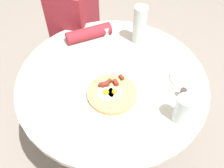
# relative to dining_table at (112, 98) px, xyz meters

# --- Properties ---
(ground_plane) EXTENTS (6.00, 6.00, 0.00)m
(ground_plane) POSITION_rel_dining_table_xyz_m (0.00, 0.00, -0.55)
(ground_plane) COLOR gray
(dining_table) EXTENTS (0.94, 0.94, 0.73)m
(dining_table) POSITION_rel_dining_table_xyz_m (0.00, 0.00, 0.00)
(dining_table) COLOR beige
(dining_table) RESTS_ON ground_plane
(person_seated) EXTENTS (0.52, 0.43, 1.14)m
(person_seated) POSITION_rel_dining_table_xyz_m (-0.49, -0.36, -0.05)
(person_seated) COLOR #2D2D33
(person_seated) RESTS_ON ground_plane
(pizza_plate) EXTENTS (0.28, 0.28, 0.01)m
(pizza_plate) POSITION_rel_dining_table_xyz_m (0.11, 0.03, 0.18)
(pizza_plate) COLOR silver
(pizza_plate) RESTS_ON dining_table
(breakfast_pizza) EXTENTS (0.23, 0.23, 0.05)m
(breakfast_pizza) POSITION_rel_dining_table_xyz_m (0.11, 0.02, 0.20)
(breakfast_pizza) COLOR tan
(breakfast_pizza) RESTS_ON pizza_plate
(bread_plate) EXTENTS (0.17, 0.17, 0.01)m
(bread_plate) POSITION_rel_dining_table_xyz_m (-0.08, 0.36, 0.18)
(bread_plate) COLOR white
(bread_plate) RESTS_ON dining_table
(napkin) EXTENTS (0.22, 0.22, 0.00)m
(napkin) POSITION_rel_dining_table_xyz_m (0.24, -0.25, 0.17)
(napkin) COLOR white
(napkin) RESTS_ON dining_table
(fork) EXTENTS (0.14, 0.13, 0.00)m
(fork) POSITION_rel_dining_table_xyz_m (0.25, -0.27, 0.18)
(fork) COLOR silver
(fork) RESTS_ON napkin
(knife) EXTENTS (0.14, 0.13, 0.00)m
(knife) POSITION_rel_dining_table_xyz_m (0.22, -0.24, 0.18)
(knife) COLOR silver
(knife) RESTS_ON napkin
(water_glass) EXTENTS (0.07, 0.07, 0.14)m
(water_glass) POSITION_rel_dining_table_xyz_m (0.16, 0.33, 0.24)
(water_glass) COLOR silver
(water_glass) RESTS_ON dining_table
(water_bottle) EXTENTS (0.07, 0.07, 0.21)m
(water_bottle) POSITION_rel_dining_table_xyz_m (-0.31, 0.08, 0.28)
(water_bottle) COLOR silver
(water_bottle) RESTS_ON dining_table
(salt_shaker) EXTENTS (0.03, 0.03, 0.05)m
(salt_shaker) POSITION_rel_dining_table_xyz_m (-0.31, -0.10, 0.20)
(salt_shaker) COLOR white
(salt_shaker) RESTS_ON dining_table
(pepper_shaker) EXTENTS (0.03, 0.03, 0.05)m
(pepper_shaker) POSITION_rel_dining_table_xyz_m (0.04, 0.34, 0.20)
(pepper_shaker) COLOR #3F3833
(pepper_shaker) RESTS_ON dining_table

